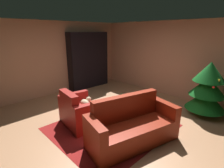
# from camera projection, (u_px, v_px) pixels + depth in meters

# --- Properties ---
(ground_plane) EXTENTS (7.19, 7.19, 0.00)m
(ground_plane) POSITION_uv_depth(u_px,v_px,m) (113.00, 123.00, 4.27)
(ground_plane) COLOR tan
(wall_back) EXTENTS (6.11, 0.06, 2.51)m
(wall_back) POSITION_uv_depth(u_px,v_px,m) (174.00, 60.00, 5.80)
(wall_back) COLOR tan
(wall_back) RESTS_ON ground
(wall_left) EXTENTS (0.06, 5.75, 2.51)m
(wall_left) POSITION_uv_depth(u_px,v_px,m) (52.00, 59.00, 5.99)
(wall_left) COLOR tan
(wall_left) RESTS_ON ground
(area_rug) EXTENTS (2.26, 2.56, 0.01)m
(area_rug) POSITION_uv_depth(u_px,v_px,m) (112.00, 127.00, 4.10)
(area_rug) COLOR maroon
(area_rug) RESTS_ON ground
(bookshelf_unit) EXTENTS (0.35, 1.68, 2.14)m
(bookshelf_unit) POSITION_uv_depth(u_px,v_px,m) (91.00, 61.00, 6.89)
(bookshelf_unit) COLOR black
(bookshelf_unit) RESTS_ON ground
(armchair_red) EXTENTS (1.10, 0.89, 0.86)m
(armchair_red) POSITION_uv_depth(u_px,v_px,m) (81.00, 112.00, 4.15)
(armchair_red) COLOR maroon
(armchair_red) RESTS_ON ground
(couch_red) EXTENTS (1.13, 1.95, 0.93)m
(couch_red) POSITION_uv_depth(u_px,v_px,m) (132.00, 128.00, 3.47)
(couch_red) COLOR maroon
(couch_red) RESTS_ON ground
(coffee_table) EXTENTS (0.76, 0.76, 0.44)m
(coffee_table) POSITION_uv_depth(u_px,v_px,m) (121.00, 112.00, 3.97)
(coffee_table) COLOR black
(coffee_table) RESTS_ON ground
(book_stack_on_table) EXTENTS (0.23, 0.17, 0.08)m
(book_stack_on_table) POSITION_uv_depth(u_px,v_px,m) (124.00, 108.00, 3.94)
(book_stack_on_table) COLOR #B3261A
(book_stack_on_table) RESTS_ON coffee_table
(bottle_on_table) EXTENTS (0.07, 0.07, 0.32)m
(bottle_on_table) POSITION_uv_depth(u_px,v_px,m) (121.00, 102.00, 4.12)
(bottle_on_table) COLOR #175026
(bottle_on_table) RESTS_ON coffee_table
(decorated_tree) EXTENTS (0.99, 0.99, 1.43)m
(decorated_tree) POSITION_uv_depth(u_px,v_px,m) (207.00, 88.00, 4.52)
(decorated_tree) COLOR brown
(decorated_tree) RESTS_ON ground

